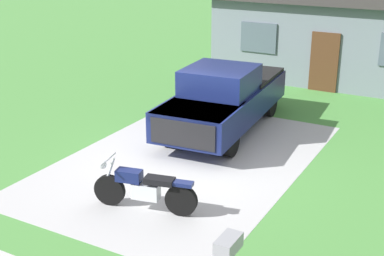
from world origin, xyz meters
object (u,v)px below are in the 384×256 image
(motorcycle, at_px, (144,189))
(mailbox, at_px, (228,255))
(pickup_truck, at_px, (225,97))
(neighbor_house, at_px, (344,31))

(motorcycle, bearing_deg, mailbox, -35.36)
(motorcycle, bearing_deg, pickup_truck, 97.39)
(motorcycle, relative_size, neighbor_house, 0.23)
(pickup_truck, height_order, neighbor_house, neighbor_house)
(pickup_truck, bearing_deg, neighbor_house, 80.23)
(pickup_truck, height_order, mailbox, pickup_truck)
(pickup_truck, xyz_separation_m, mailbox, (3.48, -7.15, 0.03))
(mailbox, bearing_deg, motorcycle, 144.64)
(mailbox, distance_m, neighbor_house, 15.10)
(motorcycle, xyz_separation_m, pickup_truck, (-0.67, 5.16, 0.48))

